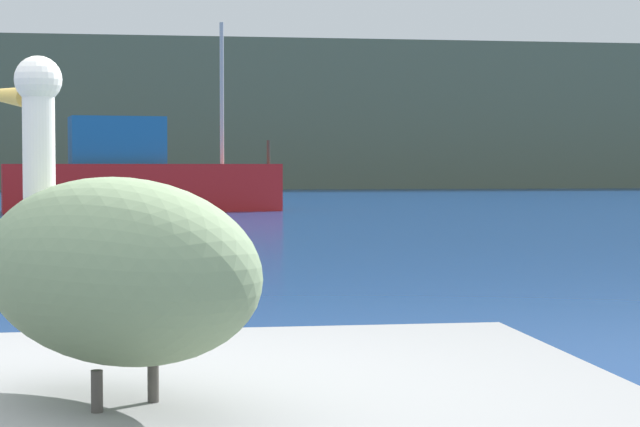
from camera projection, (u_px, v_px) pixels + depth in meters
hillside_backdrop at (146, 118)px, 66.59m from camera, size 140.00×14.04×8.12m
pelican at (111, 266)px, 2.95m from camera, size 1.01×1.23×0.93m
fishing_boat_red at (138, 178)px, 32.54m from camera, size 8.00×3.23×5.48m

